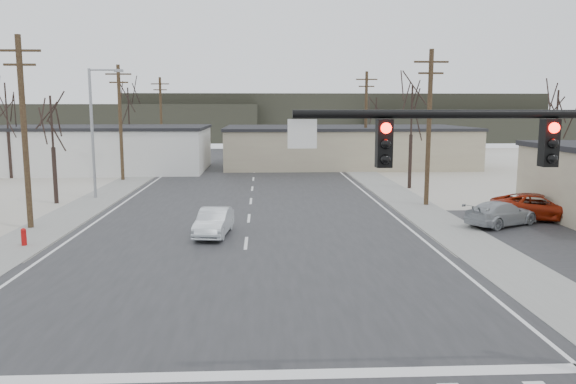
# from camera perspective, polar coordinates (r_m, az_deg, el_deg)

# --- Properties ---
(ground) EXTENTS (140.00, 140.00, 0.00)m
(ground) POSITION_cam_1_polar(r_m,az_deg,el_deg) (18.84, -4.96, -11.12)
(ground) COLOR silver
(ground) RESTS_ON ground
(main_road) EXTENTS (18.00, 110.00, 0.05)m
(main_road) POSITION_cam_1_polar(r_m,az_deg,el_deg) (33.33, -3.96, -2.38)
(main_road) COLOR #242427
(main_road) RESTS_ON ground
(cross_road) EXTENTS (90.00, 10.00, 0.04)m
(cross_road) POSITION_cam_1_polar(r_m,az_deg,el_deg) (18.83, -4.96, -11.06)
(cross_road) COLOR #242427
(cross_road) RESTS_ON ground
(sidewalk_left) EXTENTS (3.00, 90.00, 0.06)m
(sidewalk_left) POSITION_cam_1_polar(r_m,az_deg,el_deg) (39.90, -19.20, -1.02)
(sidewalk_left) COLOR gray
(sidewalk_left) RESTS_ON ground
(sidewalk_right) EXTENTS (3.00, 90.00, 0.06)m
(sidewalk_right) POSITION_cam_1_polar(r_m,az_deg,el_deg) (39.49, 11.77, -0.81)
(sidewalk_right) COLOR gray
(sidewalk_right) RESTS_ON ground
(fire_hydrant) EXTENTS (0.24, 0.24, 0.87)m
(fire_hydrant) POSITION_cam_1_polar(r_m,az_deg,el_deg) (28.58, -25.26, -4.15)
(fire_hydrant) COLOR #A50C0C
(fire_hydrant) RESTS_ON ground
(building_left_far) EXTENTS (22.30, 12.30, 4.50)m
(building_left_far) POSITION_cam_1_polar(r_m,az_deg,el_deg) (60.25, -18.89, 4.21)
(building_left_far) COLOR silver
(building_left_far) RESTS_ON ground
(building_right_far) EXTENTS (26.30, 14.30, 4.30)m
(building_right_far) POSITION_cam_1_polar(r_m,az_deg,el_deg) (62.55, 5.83, 4.68)
(building_right_far) COLOR tan
(building_right_far) RESTS_ON ground
(upole_left_b) EXTENTS (2.20, 0.30, 10.00)m
(upole_left_b) POSITION_cam_1_polar(r_m,az_deg,el_deg) (32.18, -25.23, 5.77)
(upole_left_b) COLOR #493A22
(upole_left_b) RESTS_ON ground
(upole_left_c) EXTENTS (2.20, 0.30, 10.00)m
(upole_left_c) POSITION_cam_1_polar(r_m,az_deg,el_deg) (51.23, -16.67, 6.96)
(upole_left_c) COLOR #493A22
(upole_left_c) RESTS_ON ground
(upole_left_d) EXTENTS (2.20, 0.30, 10.00)m
(upole_left_d) POSITION_cam_1_polar(r_m,az_deg,el_deg) (70.80, -12.77, 7.44)
(upole_left_d) COLOR #493A22
(upole_left_d) RESTS_ON ground
(upole_right_a) EXTENTS (2.20, 0.30, 10.00)m
(upole_right_a) POSITION_cam_1_polar(r_m,az_deg,el_deg) (37.32, 14.13, 6.59)
(upole_right_a) COLOR #493A22
(upole_right_a) RESTS_ON ground
(upole_right_b) EXTENTS (2.20, 0.30, 10.00)m
(upole_right_b) POSITION_cam_1_polar(r_m,az_deg,el_deg) (58.72, 7.91, 7.39)
(upole_right_b) COLOR #493A22
(upole_right_b) RESTS_ON ground
(streetlight_main) EXTENTS (2.40, 0.25, 9.00)m
(streetlight_main) POSITION_cam_1_polar(r_m,az_deg,el_deg) (41.39, -19.03, 6.36)
(streetlight_main) COLOR gray
(streetlight_main) RESTS_ON ground
(tree_left_near) EXTENTS (3.30, 3.30, 7.35)m
(tree_left_near) POSITION_cam_1_polar(r_m,az_deg,el_deg) (40.17, -22.87, 6.31)
(tree_left_near) COLOR #31231E
(tree_left_near) RESTS_ON ground
(tree_right_mid) EXTENTS (3.74, 3.74, 8.33)m
(tree_right_mid) POSITION_cam_1_polar(r_m,az_deg,el_deg) (45.27, 12.45, 7.84)
(tree_right_mid) COLOR #31231E
(tree_right_mid) RESTS_ON ground
(tree_left_far) EXTENTS (3.96, 3.96, 8.82)m
(tree_left_far) POSITION_cam_1_polar(r_m,az_deg,el_deg) (65.41, -15.90, 8.18)
(tree_left_far) COLOR #31231E
(tree_left_far) RESTS_ON ground
(tree_right_far) EXTENTS (3.52, 3.52, 7.84)m
(tree_right_far) POSITION_cam_1_polar(r_m,az_deg,el_deg) (71.17, 8.94, 7.84)
(tree_right_far) COLOR #31231E
(tree_right_far) RESTS_ON ground
(tree_lot) EXTENTS (3.52, 3.52, 7.84)m
(tree_lot) POSITION_cam_1_polar(r_m,az_deg,el_deg) (45.05, 25.63, 6.76)
(tree_lot) COLOR #31231E
(tree_lot) RESTS_ON ground
(tree_left_mid) EXTENTS (3.96, 3.96, 8.82)m
(tree_left_mid) POSITION_cam_1_polar(r_m,az_deg,el_deg) (56.51, -26.70, 7.60)
(tree_left_mid) COLOR #31231E
(tree_left_mid) RESTS_ON ground
(hill_left) EXTENTS (70.00, 18.00, 7.00)m
(hill_left) POSITION_cam_1_polar(r_m,az_deg,el_deg) (115.44, -20.88, 6.59)
(hill_left) COLOR #333026
(hill_left) RESTS_ON ground
(hill_center) EXTENTS (80.00, 18.00, 9.00)m
(hill_center) POSITION_cam_1_polar(r_m,az_deg,el_deg) (114.63, 4.49, 7.61)
(hill_center) COLOR #333026
(hill_center) RESTS_ON ground
(hill_right) EXTENTS (60.00, 18.00, 5.50)m
(hill_right) POSITION_cam_1_polar(r_m,az_deg,el_deg) (118.50, 22.00, 6.20)
(hill_right) COLOR #333026
(hill_right) RESTS_ON ground
(sedan_crossing) EXTENTS (1.84, 4.16, 1.33)m
(sedan_crossing) POSITION_cam_1_polar(r_m,az_deg,el_deg) (28.15, -7.54, -3.04)
(sedan_crossing) COLOR silver
(sedan_crossing) RESTS_ON main_road
(car_far_a) EXTENTS (4.52, 6.24, 1.68)m
(car_far_a) POSITION_cam_1_polar(r_m,az_deg,el_deg) (62.99, -0.18, 3.59)
(car_far_a) COLOR black
(car_far_a) RESTS_ON main_road
(car_far_b) EXTENTS (1.87, 3.88, 1.28)m
(car_far_b) POSITION_cam_1_polar(r_m,az_deg,el_deg) (66.22, -4.69, 3.63)
(car_far_b) COLOR black
(car_far_b) RESTS_ON main_road
(car_parked_red) EXTENTS (5.78, 4.30, 1.46)m
(car_parked_red) POSITION_cam_1_polar(r_m,az_deg,el_deg) (34.80, 24.13, -1.41)
(car_parked_red) COLOR maroon
(car_parked_red) RESTS_ON parking_lot
(car_parked_silver) EXTENTS (4.81, 3.78, 1.30)m
(car_parked_silver) POSITION_cam_1_polar(r_m,az_deg,el_deg) (32.35, 20.83, -2.06)
(car_parked_silver) COLOR #93989D
(car_parked_silver) RESTS_ON parking_lot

